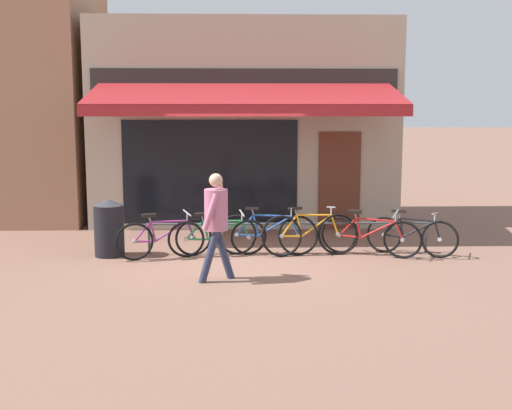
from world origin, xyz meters
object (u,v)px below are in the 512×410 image
bicycle_purple (164,238)px  pedestrian_adult (216,215)px  bicycle_red (370,236)px  bicycle_green (217,237)px  litter_bin (109,228)px  bicycle_black (411,235)px  bicycle_orange (310,234)px  bicycle_blue (267,233)px

bicycle_purple → pedestrian_adult: size_ratio=1.00×
bicycle_red → pedestrian_adult: bearing=-126.9°
bicycle_red → bicycle_green: bearing=-158.6°
bicycle_red → litter_bin: bearing=-159.0°
bicycle_black → litter_bin: bearing=-153.3°
bicycle_orange → litter_bin: size_ratio=1.75×
bicycle_green → bicycle_black: (3.45, -0.00, 0.00)m
bicycle_purple → bicycle_orange: size_ratio=0.93×
bicycle_green → bicycle_blue: bearing=-0.8°
bicycle_orange → bicycle_black: 1.81m
bicycle_purple → bicycle_red: 3.61m
bicycle_orange → bicycle_red: (1.06, -0.12, -0.02)m
bicycle_orange → pedestrian_adult: pedestrian_adult is taller
bicycle_purple → bicycle_black: (4.37, 0.14, -0.01)m
bicycle_red → pedestrian_adult: (-2.66, -1.53, 0.64)m
bicycle_orange → bicycle_purple: bearing=176.1°
bicycle_blue → bicycle_orange: size_ratio=1.03×
bicycle_green → bicycle_orange: bicycle_orange is taller
pedestrian_adult → litter_bin: 2.64m
bicycle_purple → bicycle_black: bearing=-16.7°
bicycle_purple → bicycle_red: bicycle_red is taller
bicycle_blue → bicycle_red: bearing=-0.6°
bicycle_purple → bicycle_green: 0.93m
bicycle_black → bicycle_purple: bearing=-150.4°
bicycle_red → bicycle_black: size_ratio=1.13×
bicycle_blue → bicycle_black: size_ratio=1.20×
bicycle_purple → bicycle_green: size_ratio=0.94×
bicycle_black → pedestrian_adult: pedestrian_adult is taller
bicycle_black → litter_bin: litter_bin is taller
bicycle_green → litter_bin: 1.92m
bicycle_green → bicycle_red: bearing=-9.8°
bicycle_orange → bicycle_red: bearing=-14.2°
bicycle_blue → litter_bin: (-2.79, -0.02, 0.12)m
bicycle_black → bicycle_orange: bearing=-153.3°
bicycle_purple → bicycle_orange: (2.56, 0.17, 0.03)m
bicycle_red → pedestrian_adult: 3.13m
bicycle_green → bicycle_black: 3.45m
bicycle_purple → litter_bin: 1.03m
bicycle_black → litter_bin: size_ratio=1.49×
bicycle_purple → bicycle_blue: bicycle_blue is taller
bicycle_green → bicycle_orange: size_ratio=0.99×
bicycle_purple → bicycle_black: 4.37m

